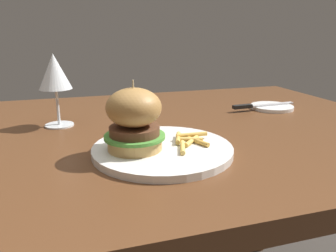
# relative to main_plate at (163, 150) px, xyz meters

# --- Properties ---
(dining_table) EXTENTS (1.27, 0.87, 0.74)m
(dining_table) POSITION_rel_main_plate_xyz_m (0.04, 0.17, -0.10)
(dining_table) COLOR #56331C
(dining_table) RESTS_ON ground
(main_plate) EXTENTS (0.27, 0.27, 0.01)m
(main_plate) POSITION_rel_main_plate_xyz_m (0.00, 0.00, 0.00)
(main_plate) COLOR white
(main_plate) RESTS_ON dining_table
(burger_sandwich) EXTENTS (0.11, 0.11, 0.13)m
(burger_sandwich) POSITION_rel_main_plate_xyz_m (-0.05, 0.00, 0.06)
(burger_sandwich) COLOR tan
(burger_sandwich) RESTS_ON main_plate
(fries_pile) EXTENTS (0.08, 0.11, 0.01)m
(fries_pile) POSITION_rel_main_plate_xyz_m (0.05, 0.00, 0.01)
(fries_pile) COLOR #EABC5B
(fries_pile) RESTS_ON main_plate
(wine_glass) EXTENTS (0.08, 0.08, 0.18)m
(wine_glass) POSITION_rel_main_plate_xyz_m (-0.19, 0.25, 0.12)
(wine_glass) COLOR silver
(wine_glass) RESTS_ON dining_table
(bread_plate) EXTENTS (0.13, 0.13, 0.01)m
(bread_plate) POSITION_rel_main_plate_xyz_m (0.42, 0.26, -0.00)
(bread_plate) COLOR white
(bread_plate) RESTS_ON dining_table
(table_knife) EXTENTS (0.21, 0.03, 0.01)m
(table_knife) POSITION_rel_main_plate_xyz_m (0.37, 0.25, 0.01)
(table_knife) COLOR silver
(table_knife) RESTS_ON bread_plate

